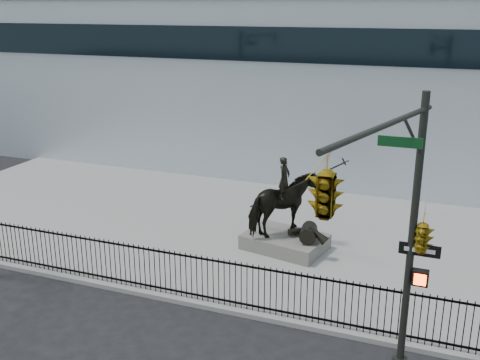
% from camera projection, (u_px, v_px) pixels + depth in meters
% --- Properties ---
extents(ground, '(120.00, 120.00, 0.00)m').
position_uv_depth(ground, '(152.00, 318.00, 16.40)').
color(ground, black).
rests_on(ground, ground).
extents(plaza, '(30.00, 12.00, 0.15)m').
position_uv_depth(plaza, '(238.00, 230.00, 22.62)').
color(plaza, gray).
rests_on(plaza, ground).
extents(building, '(44.00, 14.00, 9.00)m').
position_uv_depth(building, '(318.00, 81.00, 32.88)').
color(building, '#B3B8C3').
rests_on(building, ground).
extents(picket_fence, '(22.10, 0.10, 1.50)m').
position_uv_depth(picket_fence, '(171.00, 272.00, 17.25)').
color(picket_fence, black).
rests_on(picket_fence, plaza).
extents(statue_plinth, '(3.18, 2.48, 0.53)m').
position_uv_depth(statue_plinth, '(285.00, 242.00, 20.69)').
color(statue_plinth, '#605E58').
rests_on(statue_plinth, plaza).
extents(equestrian_statue, '(3.59, 2.59, 3.09)m').
position_uv_depth(equestrian_statue, '(287.00, 207.00, 20.24)').
color(equestrian_statue, black).
rests_on(equestrian_statue, statue_plinth).
extents(traffic_signal_right, '(2.17, 6.86, 7.00)m').
position_uv_depth(traffic_signal_right, '(380.00, 215.00, 10.96)').
color(traffic_signal_right, black).
rests_on(traffic_signal_right, ground).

